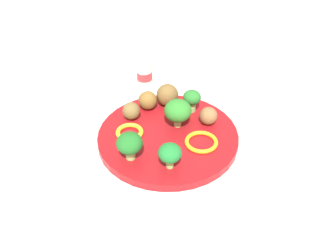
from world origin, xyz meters
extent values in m
plane|color=silver|center=(0.00, 0.00, 0.00)|extent=(4.00, 4.00, 0.00)
cylinder|color=maroon|center=(0.00, 0.00, 0.01)|extent=(0.28, 0.28, 0.02)
cylinder|color=#96C867|center=(-0.09, 0.03, 0.02)|extent=(0.01, 0.01, 0.02)
ellipsoid|color=#1F7730|center=(-0.09, 0.03, 0.05)|extent=(0.04, 0.04, 0.03)
cylinder|color=#A3BA71|center=(0.02, -0.03, 0.02)|extent=(0.01, 0.01, 0.02)
ellipsoid|color=#2E7E2A|center=(0.02, -0.03, 0.05)|extent=(0.05, 0.05, 0.04)
cylinder|color=#91C46C|center=(0.06, -0.07, 0.03)|extent=(0.02, 0.02, 0.02)
ellipsoid|color=#2A752C|center=(0.06, -0.07, 0.05)|extent=(0.04, 0.04, 0.03)
cylinder|color=#96C06B|center=(-0.04, 0.09, 0.02)|extent=(0.02, 0.02, 0.02)
ellipsoid|color=#206925|center=(-0.04, 0.09, 0.05)|extent=(0.05, 0.05, 0.04)
sphere|color=brown|center=(0.10, -0.03, 0.04)|extent=(0.05, 0.05, 0.05)
sphere|color=brown|center=(0.07, 0.05, 0.03)|extent=(0.04, 0.04, 0.04)
sphere|color=brown|center=(0.01, -0.09, 0.03)|extent=(0.04, 0.04, 0.04)
sphere|color=brown|center=(0.10, 0.01, 0.04)|extent=(0.04, 0.04, 0.04)
torus|color=yellow|center=(-0.05, -0.05, 0.02)|extent=(0.09, 0.09, 0.01)
torus|color=yellow|center=(0.02, 0.07, 0.02)|extent=(0.07, 0.07, 0.01)
cube|color=white|center=(-0.24, 0.04, 0.00)|extent=(0.17, 0.13, 0.01)
cube|color=silver|center=(-0.26, 0.05, 0.01)|extent=(0.09, 0.01, 0.01)
cube|color=silver|center=(-0.20, 0.05, 0.01)|extent=(0.03, 0.02, 0.01)
cube|color=silver|center=(-0.27, 0.02, 0.01)|extent=(0.09, 0.01, 0.01)
cube|color=silver|center=(-0.20, 0.02, 0.01)|extent=(0.06, 0.02, 0.01)
cylinder|color=white|center=(0.21, -0.01, 0.03)|extent=(0.04, 0.04, 0.07)
cylinder|color=red|center=(0.21, -0.01, 0.03)|extent=(0.04, 0.04, 0.02)
cylinder|color=silver|center=(0.21, -0.01, 0.07)|extent=(0.03, 0.03, 0.01)
camera|label=1|loc=(-0.56, 0.19, 0.50)|focal=40.97mm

